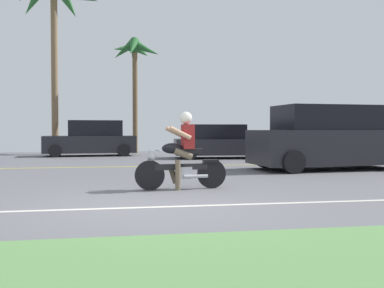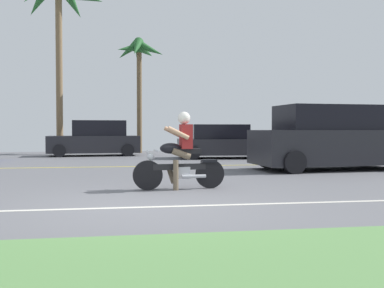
{
  "view_description": "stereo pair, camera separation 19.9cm",
  "coord_description": "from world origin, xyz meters",
  "px_view_note": "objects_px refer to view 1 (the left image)",
  "views": [
    {
      "loc": [
        -0.62,
        -7.04,
        1.21
      ],
      "look_at": [
        1.35,
        3.94,
        0.84
      ],
      "focal_mm": 42.02,
      "sensor_mm": 36.0,
      "label": 1
    },
    {
      "loc": [
        -0.42,
        -7.07,
        1.21
      ],
      "look_at": [
        1.35,
        3.94,
        0.84
      ],
      "focal_mm": 42.02,
      "sensor_mm": 36.0,
      "label": 2
    }
  ],
  "objects_px": {
    "palm_tree_2": "(135,56)",
    "motorcyclist": "(182,156)",
    "palm_tree_0": "(55,0)",
    "parked_car_2": "(220,142)",
    "suv_nearby": "(332,138)",
    "parked_car_1": "(91,139)",
    "parked_car_3": "(312,141)"
  },
  "relations": [
    {
      "from": "palm_tree_2",
      "to": "motorcyclist",
      "type": "bearing_deg",
      "value": -89.24
    },
    {
      "from": "palm_tree_0",
      "to": "parked_car_2",
      "type": "bearing_deg",
      "value": -30.61
    },
    {
      "from": "suv_nearby",
      "to": "parked_car_1",
      "type": "xyz_separation_m",
      "value": [
        -7.46,
        8.43,
        -0.18
      ]
    },
    {
      "from": "parked_car_1",
      "to": "parked_car_2",
      "type": "distance_m",
      "value": 6.03
    },
    {
      "from": "motorcyclist",
      "to": "parked_car_2",
      "type": "bearing_deg",
      "value": 71.81
    },
    {
      "from": "motorcyclist",
      "to": "parked_car_1",
      "type": "bearing_deg",
      "value": 100.82
    },
    {
      "from": "motorcyclist",
      "to": "palm_tree_0",
      "type": "height_order",
      "value": "palm_tree_0"
    },
    {
      "from": "parked_car_1",
      "to": "palm_tree_2",
      "type": "height_order",
      "value": "palm_tree_2"
    },
    {
      "from": "suv_nearby",
      "to": "palm_tree_0",
      "type": "height_order",
      "value": "palm_tree_0"
    },
    {
      "from": "parked_car_1",
      "to": "suv_nearby",
      "type": "bearing_deg",
      "value": -48.48
    },
    {
      "from": "motorcyclist",
      "to": "parked_car_1",
      "type": "xyz_separation_m",
      "value": [
        -2.31,
        12.1,
        0.09
      ]
    },
    {
      "from": "suv_nearby",
      "to": "palm_tree_0",
      "type": "distance_m",
      "value": 15.07
    },
    {
      "from": "parked_car_2",
      "to": "parked_car_3",
      "type": "xyz_separation_m",
      "value": [
        4.75,
        1.34,
        -0.0
      ]
    },
    {
      "from": "parked_car_3",
      "to": "palm_tree_2",
      "type": "distance_m",
      "value": 9.74
    },
    {
      "from": "parked_car_3",
      "to": "parked_car_2",
      "type": "bearing_deg",
      "value": -164.21
    },
    {
      "from": "motorcyclist",
      "to": "suv_nearby",
      "type": "distance_m",
      "value": 6.33
    },
    {
      "from": "palm_tree_0",
      "to": "palm_tree_2",
      "type": "relative_size",
      "value": 1.51
    },
    {
      "from": "parked_car_3",
      "to": "palm_tree_0",
      "type": "relative_size",
      "value": 0.43
    },
    {
      "from": "motorcyclist",
      "to": "palm_tree_0",
      "type": "relative_size",
      "value": 0.21
    },
    {
      "from": "parked_car_2",
      "to": "palm_tree_0",
      "type": "xyz_separation_m",
      "value": [
        -7.16,
        4.24,
        6.75
      ]
    },
    {
      "from": "motorcyclist",
      "to": "parked_car_2",
      "type": "distance_m",
      "value": 9.95
    },
    {
      "from": "suv_nearby",
      "to": "parked_car_3",
      "type": "bearing_deg",
      "value": 69.22
    },
    {
      "from": "motorcyclist",
      "to": "parked_car_2",
      "type": "height_order",
      "value": "motorcyclist"
    },
    {
      "from": "parked_car_3",
      "to": "palm_tree_2",
      "type": "bearing_deg",
      "value": 156.99
    },
    {
      "from": "parked_car_3",
      "to": "motorcyclist",
      "type": "bearing_deg",
      "value": -126.04
    },
    {
      "from": "parked_car_1",
      "to": "parked_car_3",
      "type": "bearing_deg",
      "value": -7.32
    },
    {
      "from": "parked_car_1",
      "to": "palm_tree_0",
      "type": "distance_m",
      "value": 7.07
    },
    {
      "from": "palm_tree_0",
      "to": "suv_nearby",
      "type": "bearing_deg",
      "value": -47.42
    },
    {
      "from": "motorcyclist",
      "to": "parked_car_3",
      "type": "bearing_deg",
      "value": 53.96
    },
    {
      "from": "parked_car_3",
      "to": "palm_tree_0",
      "type": "bearing_deg",
      "value": 166.34
    },
    {
      "from": "parked_car_2",
      "to": "palm_tree_2",
      "type": "relative_size",
      "value": 0.7
    },
    {
      "from": "palm_tree_0",
      "to": "motorcyclist",
      "type": "bearing_deg",
      "value": -73.49
    }
  ]
}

